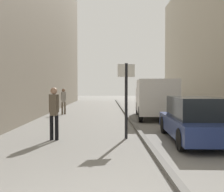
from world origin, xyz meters
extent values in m
plane|color=gray|center=(0.00, 12.00, 0.00)|extent=(80.00, 80.00, 0.00)
cube|color=#615F5B|center=(1.58, 12.00, 0.06)|extent=(0.16, 40.00, 0.12)
cylinder|color=black|center=(-1.35, 5.77, 0.42)|extent=(0.12, 0.12, 0.83)
cylinder|color=black|center=(-1.52, 5.79, 0.42)|extent=(0.12, 0.12, 0.83)
cube|color=brown|center=(-1.44, 5.78, 1.18)|extent=(0.26, 0.23, 0.71)
cylinder|color=brown|center=(-1.31, 5.76, 1.24)|extent=(0.10, 0.10, 0.60)
cylinder|color=brown|center=(-1.56, 5.80, 1.24)|extent=(0.10, 0.10, 0.60)
sphere|color=#9E755B|center=(-1.44, 5.78, 1.65)|extent=(0.23, 0.23, 0.23)
cylinder|color=brown|center=(-2.43, 14.15, 0.40)|extent=(0.12, 0.12, 0.80)
cylinder|color=brown|center=(-2.60, 14.12, 0.40)|extent=(0.12, 0.12, 0.80)
cube|color=gray|center=(-2.51, 14.14, 1.14)|extent=(0.25, 0.23, 0.68)
cylinder|color=gray|center=(-2.39, 14.16, 1.19)|extent=(0.10, 0.10, 0.58)
cylinder|color=gray|center=(-2.63, 14.11, 1.19)|extent=(0.10, 0.10, 0.58)
sphere|color=brown|center=(-2.51, 14.14, 1.59)|extent=(0.22, 0.22, 0.22)
cube|color=silver|center=(3.06, 11.41, 1.27)|extent=(2.30, 4.02, 1.85)
cube|color=silver|center=(3.28, 14.09, 1.03)|extent=(2.11, 1.66, 1.39)
cube|color=black|center=(3.32, 14.62, 1.34)|extent=(1.68, 0.17, 0.61)
cylinder|color=black|center=(2.37, 14.02, 0.40)|extent=(0.28, 0.82, 0.80)
cylinder|color=black|center=(4.16, 13.87, 0.40)|extent=(0.28, 0.82, 0.80)
cylinder|color=black|center=(2.07, 10.25, 0.40)|extent=(0.28, 0.82, 0.80)
cylinder|color=black|center=(3.86, 10.10, 0.40)|extent=(0.28, 0.82, 0.80)
cube|color=navy|center=(3.30, 5.56, 0.49)|extent=(2.02, 4.29, 0.55)
cube|color=black|center=(3.30, 5.56, 1.11)|extent=(1.64, 2.59, 0.68)
cylinder|color=black|center=(2.55, 7.03, 0.32)|extent=(0.23, 0.65, 0.64)
cylinder|color=black|center=(4.19, 6.94, 0.32)|extent=(0.23, 0.65, 0.64)
cylinder|color=black|center=(2.40, 4.17, 0.32)|extent=(0.23, 0.65, 0.64)
cylinder|color=black|center=(1.00, 6.01, 1.30)|extent=(0.10, 0.10, 2.60)
cube|color=white|center=(1.00, 6.01, 2.35)|extent=(0.60, 0.13, 0.44)
camera|label=1|loc=(0.33, -2.88, 1.77)|focal=41.47mm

